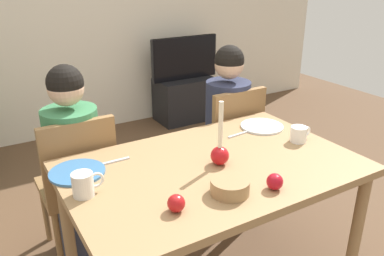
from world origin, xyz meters
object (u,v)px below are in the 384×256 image
Objects in this scene: mug_left at (84,184)px; tv at (185,58)px; plate_left at (77,172)px; plate_right at (262,126)px; dining_table at (213,180)px; candle_centerpiece at (220,152)px; chair_left at (79,180)px; tv_stand at (185,99)px; mug_right at (299,134)px; person_right_child at (227,132)px; apple_by_left_plate at (275,182)px; bowl_walnuts at (230,187)px; chair_right at (229,141)px; apple_near_candle at (176,203)px; person_left_child at (76,169)px.

tv is at bearing 51.91° from mug_left.
plate_right is at bearing 0.04° from plate_left.
plate_left is at bearing 157.08° from dining_table.
dining_table is 1.77× the size of tv.
candle_centerpiece is at bearing -115.97° from tv.
chair_left is 2.39m from tv_stand.
mug_right is (0.04, -0.26, 0.04)m from plate_right.
person_right_child is 4.57× the size of plate_left.
dining_table is 0.36m from apple_by_left_plate.
chair_left is at bearing 160.63° from plate_right.
bowl_walnuts is at bearing -139.96° from plate_right.
plate_right is at bearing 54.19° from apple_by_left_plate.
tv reaches higher than plate_right.
chair_right is 1.82m from tv_stand.
chair_left is at bearing 123.16° from apple_by_left_plate.
apple_by_left_plate is at bearing -77.14° from candle_centerpiece.
chair_left is 2.38m from tv.
chair_right reaches higher than mug_right.
apple_by_left_plate is (-1.06, -2.62, 0.55)m from tv_stand.
plate_right is at bearing 98.49° from mug_right.
candle_centerpiece is at bearing 102.86° from apple_by_left_plate.
chair_right is 0.43m from plate_right.
candle_centerpiece reaches higher than plate_right.
mug_left is (-1.15, -0.59, 0.23)m from person_right_child.
person_right_child is 1.78m from tv.
mug_right is 1.80× the size of apple_by_left_plate.
tv_stand is (0.61, 1.69, -0.27)m from chair_right.
apple_near_candle reaches higher than plate_right.
person_left_child is 16.21× the size of apple_by_left_plate.
person_right_child reaches higher than apple_by_left_plate.
tv is at bearing 64.03° from candle_centerpiece.
tv is 5.79× the size of mug_left.
apple_near_candle reaches higher than bowl_walnuts.
bowl_walnuts is at bearing -115.89° from tv.
apple_by_left_plate is at bearing -111.92° from tv_stand.
candle_centerpiece is 0.27m from bowl_walnuts.
person_right_child is (1.05, 0.00, 0.00)m from person_left_child.
chair_left is 0.77× the size of person_right_child.
person_right_child is 0.86m from candle_centerpiece.
dining_table is 1.19× the size of person_right_child.
apple_near_candle is at bearing -143.46° from dining_table.
mug_left is (-0.64, 0.06, -0.01)m from candle_centerpiece.
tv_stand is 0.81× the size of tv.
person_right_child is at bearing 19.10° from plate_left.
plate_right is at bearing -107.40° from tv.
dining_table is at bearing 71.64° from bowl_walnuts.
person_left_child is at bearing -135.04° from tv_stand.
tv_stand is at bearing -90.00° from tv.
person_left_child is 0.44m from plate_left.
person_left_child is at bearing 115.41° from bowl_walnuts.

